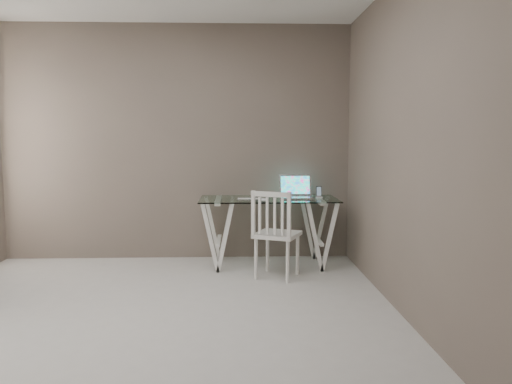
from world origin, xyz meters
TOP-DOWN VIEW (x-y plane):
  - room at (-0.06, 0.02)m, footprint 4.50×4.52m
  - desk at (1.04, 1.85)m, footprint 1.50×0.70m
  - chair at (1.07, 1.30)m, footprint 0.54×0.54m
  - laptop at (1.35, 1.92)m, footprint 0.36×0.32m
  - keyboard at (0.83, 1.78)m, footprint 0.28×0.12m
  - mouse at (0.97, 1.58)m, footprint 0.11×0.06m
  - phone_dock at (1.60, 1.89)m, footprint 0.07×0.07m

SIDE VIEW (x-z plane):
  - desk at x=1.04m, z-range 0.01..0.76m
  - chair at x=1.07m, z-range 0.05..0.94m
  - keyboard at x=0.83m, z-range 0.75..0.75m
  - mouse at x=0.97m, z-range 0.75..0.78m
  - phone_dock at x=1.60m, z-range 0.72..0.85m
  - laptop at x=1.35m, z-range 0.68..0.93m
  - room at x=-0.06m, z-range 0.36..3.07m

